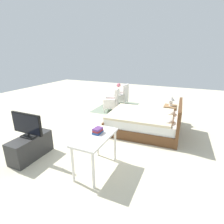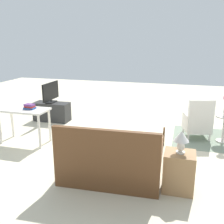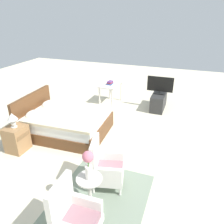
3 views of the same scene
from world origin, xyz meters
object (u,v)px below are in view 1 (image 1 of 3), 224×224
at_px(nightstand, 170,114).
at_px(flower_vase, 119,87).
at_px(tv_flatscreen, 27,125).
at_px(armchair_by_window_left, 122,96).
at_px(tv_stand, 31,147).
at_px(bed, 145,122).
at_px(vanity_desk, 95,141).
at_px(table_lamp, 171,99).
at_px(book_stack, 98,131).
at_px(side_table, 118,99).
at_px(armchair_by_window_right, 113,102).

bearing_deg(nightstand, flower_vase, -111.50).
relative_size(flower_vase, tv_flatscreen, 0.60).
bearing_deg(armchair_by_window_left, tv_stand, -3.97).
bearing_deg(bed, armchair_by_window_left, -146.33).
distance_m(tv_flatscreen, vanity_desk, 1.57).
relative_size(bed, armchair_by_window_left, 2.27).
bearing_deg(table_lamp, bed, -28.70).
relative_size(nightstand, tv_stand, 0.62).
bearing_deg(book_stack, bed, 167.07).
bearing_deg(table_lamp, vanity_desk, -17.60).
height_order(flower_vase, book_stack, flower_vase).
bearing_deg(vanity_desk, side_table, -163.91).
xyz_separation_m(bed, flower_vase, (-1.93, -1.63, 0.58)).
height_order(armchair_by_window_right, tv_stand, armchair_by_window_right).
bearing_deg(vanity_desk, tv_flatscreen, -82.54).
bearing_deg(armchair_by_window_left, armchair_by_window_right, -0.10).
height_order(armchair_by_window_left, vanity_desk, armchair_by_window_left).
xyz_separation_m(side_table, tv_flatscreen, (4.31, -0.37, 0.42)).
height_order(bed, tv_flatscreen, tv_flatscreen).
bearing_deg(nightstand, tv_flatscreen, -36.87).
relative_size(armchair_by_window_right, tv_stand, 0.96).
height_order(armchair_by_window_left, tv_stand, armchair_by_window_left).
bearing_deg(tv_stand, flower_vase, 175.11).
distance_m(tv_stand, tv_flatscreen, 0.54).
relative_size(tv_flatscreen, book_stack, 3.47).
relative_size(armchair_by_window_right, nightstand, 1.56).
height_order(table_lamp, vanity_desk, table_lamp).
xyz_separation_m(bed, vanity_desk, (2.17, -0.44, 0.34)).
xyz_separation_m(tv_flatscreen, book_stack, (-0.34, 1.53, 0.01)).
relative_size(tv_flatscreen, vanity_desk, 0.77).
relative_size(nightstand, tv_flatscreen, 0.74).
relative_size(flower_vase, book_stack, 2.07).
relative_size(vanity_desk, book_stack, 4.52).
bearing_deg(table_lamp, armchair_by_window_left, -122.51).
bearing_deg(bed, nightstand, 151.33).
xyz_separation_m(armchair_by_window_right, book_stack, (3.42, 1.19, 0.41)).
bearing_deg(vanity_desk, bed, 168.44).
bearing_deg(nightstand, armchair_by_window_right, -98.35).
height_order(bed, vanity_desk, bed).
bearing_deg(bed, table_lamp, 151.30).
relative_size(side_table, nightstand, 0.99).
xyz_separation_m(bed, side_table, (-1.93, -1.63, 0.07)).
height_order(armchair_by_window_left, nightstand, armchair_by_window_left).
bearing_deg(nightstand, armchair_by_window_left, -122.52).
distance_m(table_lamp, tv_flatscreen, 4.30).
bearing_deg(armchair_by_window_left, bed, 33.67).
bearing_deg(flower_vase, table_lamp, 68.50).
relative_size(armchair_by_window_left, table_lamp, 2.79).
distance_m(table_lamp, tv_stand, 4.33).
distance_m(flower_vase, vanity_desk, 4.28).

